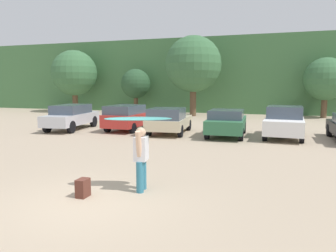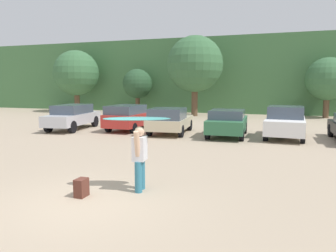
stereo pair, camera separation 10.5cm
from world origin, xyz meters
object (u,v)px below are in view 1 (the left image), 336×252
at_px(backpack_dropped, 83,188).
at_px(parked_car_white, 284,122).
at_px(parked_car_silver, 72,116).
at_px(surfboard_teal, 138,119).
at_px(parked_car_red, 129,117).
at_px(parked_car_champagne, 169,120).
at_px(person_adult, 141,155).
at_px(parked_car_forest_green, 227,122).

bearing_deg(backpack_dropped, parked_car_white, 65.73).
height_order(parked_car_silver, surfboard_teal, surfboard_teal).
bearing_deg(parked_car_silver, parked_car_white, -93.72).
relative_size(parked_car_red, backpack_dropped, 9.78).
relative_size(parked_car_red, parked_car_white, 1.04).
height_order(parked_car_champagne, person_adult, person_adult).
height_order(parked_car_forest_green, parked_car_white, parked_car_white).
distance_m(parked_car_white, backpack_dropped, 12.18).
distance_m(parked_car_red, backpack_dropped, 12.05).
relative_size(parked_car_champagne, parked_car_white, 1.00).
relative_size(parked_car_champagne, person_adult, 2.55).
height_order(parked_car_red, parked_car_champagne, parked_car_red).
relative_size(parked_car_forest_green, surfboard_teal, 2.28).
bearing_deg(parked_car_champagne, person_adult, -171.22).
bearing_deg(parked_car_white, person_adult, 162.97).
xyz_separation_m(person_adult, surfboard_teal, (-0.11, 0.08, 0.92)).
bearing_deg(parked_car_champagne, parked_car_red, 70.58).
distance_m(parked_car_champagne, surfboard_teal, 9.99).
xyz_separation_m(parked_car_red, parked_car_forest_green, (6.04, -0.70, -0.06)).
relative_size(parked_car_silver, backpack_dropped, 10.56).
height_order(parked_car_white, backpack_dropped, parked_car_white).
height_order(parked_car_silver, parked_car_champagne, parked_car_silver).
bearing_deg(parked_car_white, surfboard_teal, 162.28).
height_order(parked_car_red, parked_car_forest_green, parked_car_red).
bearing_deg(parked_car_red, person_adult, -152.62).
distance_m(parked_car_forest_green, person_adult, 9.82).
bearing_deg(parked_car_champagne, backpack_dropped, -178.50).
height_order(parked_car_champagne, backpack_dropped, parked_car_champagne).
bearing_deg(person_adult, parked_car_silver, -55.30).
xyz_separation_m(parked_car_champagne, parked_car_forest_green, (3.24, 0.03, -0.01)).
xyz_separation_m(parked_car_silver, parked_car_red, (3.52, 0.87, -0.01)).
xyz_separation_m(parked_car_red, parked_car_champagne, (2.80, -0.73, -0.05)).
xyz_separation_m(parked_car_silver, parked_car_champagne, (6.33, 0.14, -0.06)).
bearing_deg(surfboard_teal, backpack_dropped, 21.16).
relative_size(person_adult, backpack_dropped, 3.73).
height_order(parked_car_silver, parked_car_forest_green, parked_car_silver).
distance_m(parked_car_red, surfboard_teal, 11.61).
xyz_separation_m(parked_car_forest_green, surfboard_teal, (-0.99, -9.70, 1.10)).
bearing_deg(parked_car_white, parked_car_red, 91.77).
bearing_deg(surfboard_teal, parked_car_champagne, -97.47).
relative_size(parked_car_silver, person_adult, 2.83).
bearing_deg(parked_car_forest_green, parked_car_silver, 89.24).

